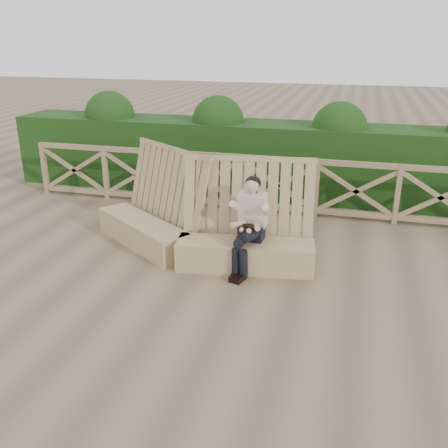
# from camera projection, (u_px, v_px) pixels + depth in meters

# --- Properties ---
(ground) EXTENTS (60.00, 60.00, 0.00)m
(ground) POSITION_uv_depth(u_px,v_px,m) (232.00, 301.00, 6.41)
(ground) COLOR brown
(ground) RESTS_ON ground
(bench) EXTENTS (3.75, 1.79, 1.56)m
(bench) POSITION_uv_depth(u_px,v_px,m) (194.00, 231.00, 7.66)
(bench) COLOR #88704D
(bench) RESTS_ON ground
(woman) EXTENTS (0.41, 0.85, 1.37)m
(woman) POSITION_uv_depth(u_px,v_px,m) (250.00, 221.00, 7.08)
(woman) COLOR black
(woman) RESTS_ON ground
(guardrail) EXTENTS (10.10, 0.09, 1.10)m
(guardrail) POSITION_uv_depth(u_px,v_px,m) (278.00, 185.00, 9.37)
(guardrail) COLOR olive
(guardrail) RESTS_ON ground
(hedge) EXTENTS (12.00, 1.20, 1.50)m
(hedge) POSITION_uv_depth(u_px,v_px,m) (287.00, 160.00, 10.38)
(hedge) COLOR black
(hedge) RESTS_ON ground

